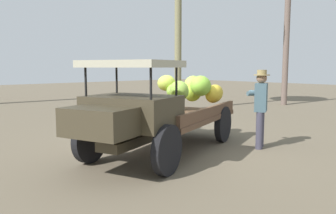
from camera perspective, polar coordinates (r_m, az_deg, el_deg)
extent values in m
plane|color=brown|center=(7.37, 0.33, -6.92)|extent=(60.00, 60.00, 0.00)
cube|color=#3D3525|center=(7.05, -0.38, -3.65)|extent=(3.92, 1.75, 0.16)
cylinder|color=black|center=(5.44, -0.15, -7.32)|extent=(0.83, 0.41, 0.84)
cylinder|color=black|center=(6.33, -13.11, -5.49)|extent=(0.83, 0.41, 0.84)
cylinder|color=black|center=(7.98, 9.32, -2.89)|extent=(0.83, 0.41, 0.84)
cylinder|color=black|center=(8.61, -0.84, -2.09)|extent=(0.83, 0.41, 0.84)
cube|color=brown|center=(7.42, 1.26, -1.72)|extent=(3.40, 2.63, 0.10)
cube|color=brown|center=(7.08, 7.07, -0.88)|extent=(2.85, 1.08, 0.22)
cube|color=brown|center=(7.78, -4.02, -0.15)|extent=(2.85, 1.08, 0.22)
cube|color=#3D3525|center=(5.91, -6.10, -0.76)|extent=(1.55, 1.80, 0.55)
cube|color=#3D3525|center=(5.21, -11.62, -2.50)|extent=(1.02, 1.24, 0.44)
cylinder|color=black|center=(5.15, -2.92, 4.30)|extent=(0.04, 0.04, 0.55)
cylinder|color=black|center=(5.91, -13.79, 4.44)|extent=(0.04, 0.04, 0.55)
cylinder|color=black|center=(5.92, 1.44, 4.63)|extent=(0.04, 0.04, 0.55)
cylinder|color=black|center=(6.60, -8.71, 4.78)|extent=(0.04, 0.04, 0.55)
cube|color=#B2AD95|center=(5.86, -6.20, 7.26)|extent=(1.66, 1.84, 0.12)
ellipsoid|color=#A7C847|center=(8.25, 4.31, 3.76)|extent=(0.81, 0.70, 0.50)
ellipsoid|color=#96BA2E|center=(8.02, 4.26, 2.42)|extent=(0.47, 0.46, 0.50)
ellipsoid|color=#82AB3E|center=(7.00, 1.92, 2.80)|extent=(0.73, 0.73, 0.53)
ellipsoid|color=yellow|center=(6.63, -2.07, -0.18)|extent=(0.59, 0.59, 0.54)
ellipsoid|color=#85B93D|center=(8.09, 1.24, 2.70)|extent=(0.70, 0.64, 0.50)
ellipsoid|color=#BACE47|center=(8.18, -0.28, 4.09)|extent=(0.48, 0.54, 0.51)
ellipsoid|color=#83BE38|center=(7.59, 5.56, 3.59)|extent=(0.73, 0.74, 0.60)
ellipsoid|color=gold|center=(7.99, 7.83, 2.24)|extent=(0.74, 0.64, 0.53)
cylinder|color=#3F3C4D|center=(7.43, 15.24, -3.89)|extent=(0.15, 0.15, 0.80)
cylinder|color=#3F3C4D|center=(7.68, 15.42, -3.54)|extent=(0.15, 0.15, 0.80)
cube|color=#435D68|center=(7.46, 15.50, 1.59)|extent=(0.47, 0.39, 0.60)
cylinder|color=#435D68|center=(7.37, 14.68, 2.26)|extent=(0.41, 0.26, 0.10)
cylinder|color=#435D68|center=(7.56, 14.83, 2.36)|extent=(0.18, 0.41, 0.10)
sphere|color=#8C674C|center=(7.44, 15.60, 4.74)|extent=(0.22, 0.22, 0.22)
cylinder|color=olive|center=(7.44, 15.61, 5.25)|extent=(0.34, 0.34, 0.02)
cylinder|color=olive|center=(7.44, 15.63, 5.71)|extent=(0.20, 0.20, 0.10)
cylinder|color=#7E7954|center=(13.68, 1.73, 14.79)|extent=(0.27, 0.27, 7.30)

